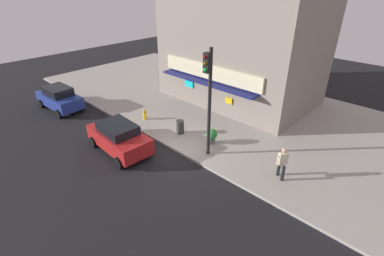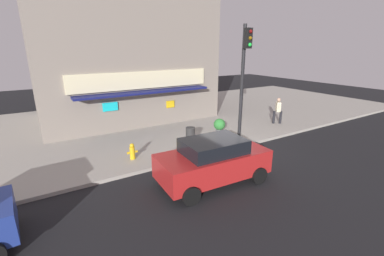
# 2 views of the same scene
# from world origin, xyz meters

# --- Properties ---
(ground_plane) EXTENTS (55.92, 55.92, 0.00)m
(ground_plane) POSITION_xyz_m (0.00, 0.00, 0.00)
(ground_plane) COLOR black
(sidewalk) EXTENTS (37.28, 13.93, 0.15)m
(sidewalk) POSITION_xyz_m (0.00, 6.96, 0.07)
(sidewalk) COLOR #A39E93
(sidewalk) RESTS_ON ground_plane
(corner_building) EXTENTS (11.02, 8.08, 8.83)m
(corner_building) POSITION_xyz_m (-2.13, 9.00, 4.56)
(corner_building) COLOR gray
(corner_building) RESTS_ON sidewalk
(traffic_light) EXTENTS (0.32, 0.58, 5.81)m
(traffic_light) POSITION_xyz_m (1.54, 0.89, 3.84)
(traffic_light) COLOR black
(traffic_light) RESTS_ON sidewalk
(fire_hydrant) EXTENTS (0.47, 0.23, 0.73)m
(fire_hydrant) POSITION_xyz_m (-4.40, 1.27, 0.50)
(fire_hydrant) COLOR gold
(fire_hydrant) RESTS_ON sidewalk
(trash_can) EXTENTS (0.48, 0.48, 0.86)m
(trash_can) POSITION_xyz_m (-1.23, 1.56, 0.58)
(trash_can) COLOR #2D2D2D
(trash_can) RESTS_ON sidewalk
(pedestrian) EXTENTS (0.57, 0.52, 1.66)m
(pedestrian) POSITION_xyz_m (5.46, 1.80, 1.06)
(pedestrian) COLOR black
(pedestrian) RESTS_ON sidewalk
(potted_plant_by_doorway) EXTENTS (0.65, 0.65, 0.91)m
(potted_plant_by_doorway) POSITION_xyz_m (0.95, 2.00, 0.66)
(potted_plant_by_doorway) COLOR #59595B
(potted_plant_by_doorway) RESTS_ON sidewalk
(parked_car_red) EXTENTS (4.19, 2.25, 1.70)m
(parked_car_red) POSITION_xyz_m (-2.45, -2.05, 0.88)
(parked_car_red) COLOR #AD1E1E
(parked_car_red) RESTS_ON ground_plane
(parked_car_blue) EXTENTS (4.03, 2.12, 1.73)m
(parked_car_blue) POSITION_xyz_m (-10.57, -1.82, 0.88)
(parked_car_blue) COLOR navy
(parked_car_blue) RESTS_ON ground_plane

